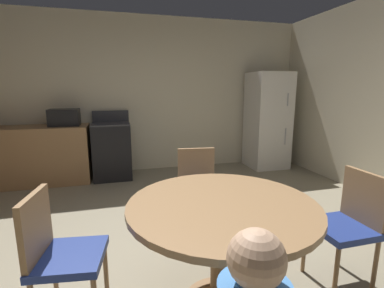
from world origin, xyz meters
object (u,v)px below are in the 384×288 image
(oven_range, at_px, (112,150))
(microwave, at_px, (64,117))
(chair_west, at_px, (58,250))
(refrigerator, at_px, (267,121))
(dining_table, at_px, (222,225))
(chair_east, at_px, (349,221))
(chair_north, at_px, (198,186))

(oven_range, xyz_separation_m, microwave, (-0.69, -0.00, 0.56))
(microwave, distance_m, chair_west, 3.06)
(refrigerator, relative_size, microwave, 4.00)
(oven_range, xyz_separation_m, dining_table, (0.74, -3.13, 0.14))
(oven_range, bearing_deg, chair_east, -60.69)
(oven_range, relative_size, chair_east, 1.26)
(chair_north, distance_m, chair_east, 1.35)
(oven_range, xyz_separation_m, chair_north, (0.87, -2.12, 0.03))
(dining_table, distance_m, chair_west, 1.03)
(chair_east, bearing_deg, microwave, -52.02)
(microwave, xyz_separation_m, chair_north, (1.55, -2.11, -0.53))
(microwave, relative_size, chair_east, 0.51)
(chair_north, bearing_deg, dining_table, 0.00)
(microwave, height_order, dining_table, microwave)
(chair_west, bearing_deg, chair_north, 45.29)
(chair_north, bearing_deg, microwave, -136.37)
(microwave, xyz_separation_m, dining_table, (1.42, -3.13, -0.43))
(chair_north, relative_size, chair_east, 1.00)
(chair_east, bearing_deg, chair_west, -3.97)
(dining_table, distance_m, chair_east, 1.03)
(chair_west, bearing_deg, microwave, 105.72)
(oven_range, xyz_separation_m, chair_east, (1.76, -3.13, 0.03))
(oven_range, relative_size, refrigerator, 0.62)
(refrigerator, height_order, chair_west, refrigerator)
(chair_north, xyz_separation_m, chair_west, (-1.14, -0.87, 0.00))
(oven_range, height_order, dining_table, oven_range)
(chair_north, distance_m, chair_west, 1.44)
(microwave, height_order, chair_east, microwave)
(microwave, distance_m, chair_north, 2.67)
(oven_range, bearing_deg, dining_table, -76.78)
(refrigerator, bearing_deg, chair_north, -133.48)
(chair_east, height_order, chair_west, same)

